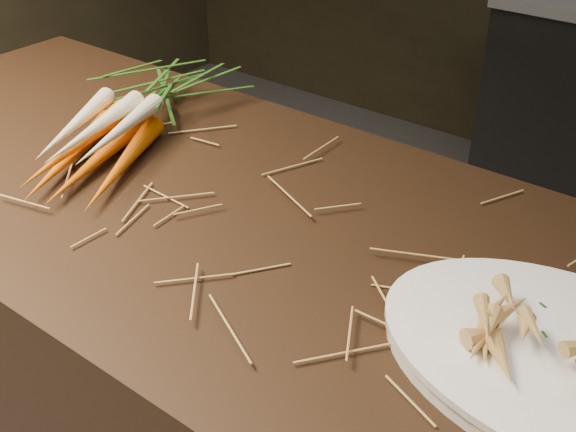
{
  "coord_description": "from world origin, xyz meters",
  "views": [
    {
      "loc": [
        0.32,
        -0.39,
        1.47
      ],
      "look_at": [
        -0.18,
        0.26,
        0.96
      ],
      "focal_mm": 45.0,
      "sensor_mm": 36.0,
      "label": 1
    }
  ],
  "objects": [
    {
      "name": "straw_bedding",
      "position": [
        0.0,
        0.3,
        0.91
      ],
      "size": [
        1.4,
        0.6,
        0.02
      ],
      "primitive_type": null,
      "color": "#AB8038",
      "rests_on": "main_counter"
    },
    {
      "name": "root_veg_bunch",
      "position": [
        -0.64,
        0.4,
        0.95
      ],
      "size": [
        0.36,
        0.56,
        0.1
      ],
      "rotation": [
        0.0,
        0.0,
        0.38
      ],
      "color": "#D65508",
      "rests_on": "main_counter"
    }
  ]
}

